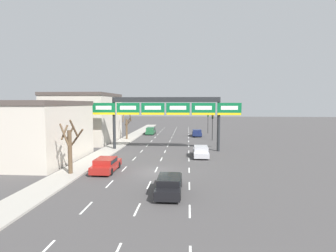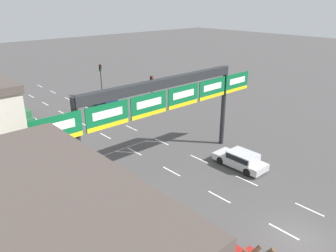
{
  "view_description": "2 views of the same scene",
  "coord_description": "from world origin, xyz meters",
  "px_view_note": "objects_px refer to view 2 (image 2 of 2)",
  "views": [
    {
      "loc": [
        3.16,
        -24.78,
        6.66
      ],
      "look_at": [
        0.64,
        8.06,
        3.82
      ],
      "focal_mm": 28.0,
      "sensor_mm": 36.0,
      "label": 1
    },
    {
      "loc": [
        -15.99,
        -6.25,
        13.08
      ],
      "look_at": [
        -0.87,
        10.45,
        4.36
      ],
      "focal_mm": 35.0,
      "sensor_mm": 36.0,
      "label": 2
    }
  ],
  "objects_px": {
    "car_silver": "(241,159)",
    "traffic_light_mid_block": "(152,88)",
    "tree_bare_closest": "(16,129)",
    "traffic_light_near_gantry": "(101,74)",
    "car_navy": "(107,104)",
    "suv_green": "(20,115)",
    "sign_gantry": "(165,97)"
  },
  "relations": [
    {
      "from": "suv_green",
      "to": "traffic_light_mid_block",
      "type": "relative_size",
      "value": 0.89
    },
    {
      "from": "car_silver",
      "to": "suv_green",
      "type": "xyz_separation_m",
      "value": [
        -9.66,
        23.42,
        0.12
      ]
    },
    {
      "from": "tree_bare_closest",
      "to": "suv_green",
      "type": "bearing_deg",
      "value": 70.01
    },
    {
      "from": "sign_gantry",
      "to": "traffic_light_near_gantry",
      "type": "relative_size",
      "value": 4.52
    },
    {
      "from": "traffic_light_near_gantry",
      "to": "car_silver",
      "type": "bearing_deg",
      "value": -96.11
    },
    {
      "from": "car_navy",
      "to": "traffic_light_mid_block",
      "type": "relative_size",
      "value": 0.85
    },
    {
      "from": "car_silver",
      "to": "tree_bare_closest",
      "type": "distance_m",
      "value": 19.59
    },
    {
      "from": "sign_gantry",
      "to": "suv_green",
      "type": "relative_size",
      "value": 4.83
    },
    {
      "from": "traffic_light_near_gantry",
      "to": "tree_bare_closest",
      "type": "relative_size",
      "value": 0.9
    },
    {
      "from": "sign_gantry",
      "to": "suv_green",
      "type": "distance_m",
      "value": 20.59
    },
    {
      "from": "car_silver",
      "to": "suv_green",
      "type": "distance_m",
      "value": 25.34
    },
    {
      "from": "traffic_light_near_gantry",
      "to": "tree_bare_closest",
      "type": "xyz_separation_m",
      "value": [
        -15.65,
        -11.55,
        -0.77
      ]
    },
    {
      "from": "car_silver",
      "to": "traffic_light_mid_block",
      "type": "xyz_separation_m",
      "value": [
        2.76,
        14.87,
        2.71
      ]
    },
    {
      "from": "suv_green",
      "to": "traffic_light_near_gantry",
      "type": "bearing_deg",
      "value": 12.71
    },
    {
      "from": "traffic_light_mid_block",
      "to": "suv_green",
      "type": "bearing_deg",
      "value": 145.45
    },
    {
      "from": "car_silver",
      "to": "traffic_light_mid_block",
      "type": "relative_size",
      "value": 0.93
    },
    {
      "from": "sign_gantry",
      "to": "suv_green",
      "type": "bearing_deg",
      "value": 104.18
    },
    {
      "from": "sign_gantry",
      "to": "car_navy",
      "type": "xyz_separation_m",
      "value": [
        4.98,
        16.61,
        -5.36
      ]
    },
    {
      "from": "suv_green",
      "to": "traffic_light_near_gantry",
      "type": "xyz_separation_m",
      "value": [
        12.47,
        2.81,
        2.44
      ]
    },
    {
      "from": "tree_bare_closest",
      "to": "sign_gantry",
      "type": "bearing_deg",
      "value": -52.69
    },
    {
      "from": "sign_gantry",
      "to": "traffic_light_mid_block",
      "type": "relative_size",
      "value": 4.3
    },
    {
      "from": "sign_gantry",
      "to": "car_silver",
      "type": "xyz_separation_m",
      "value": [
        4.78,
        -4.12,
        -5.37
      ]
    },
    {
      "from": "sign_gantry",
      "to": "car_silver",
      "type": "distance_m",
      "value": 8.28
    },
    {
      "from": "traffic_light_near_gantry",
      "to": "sign_gantry",
      "type": "bearing_deg",
      "value": -108.94
    },
    {
      "from": "traffic_light_mid_block",
      "to": "car_silver",
      "type": "bearing_deg",
      "value": -100.52
    },
    {
      "from": "traffic_light_mid_block",
      "to": "tree_bare_closest",
      "type": "bearing_deg",
      "value": -179.32
    },
    {
      "from": "car_navy",
      "to": "suv_green",
      "type": "bearing_deg",
      "value": 164.73
    },
    {
      "from": "car_navy",
      "to": "traffic_light_near_gantry",
      "type": "height_order",
      "value": "traffic_light_near_gantry"
    },
    {
      "from": "suv_green",
      "to": "tree_bare_closest",
      "type": "xyz_separation_m",
      "value": [
        -3.18,
        -8.74,
        1.67
      ]
    },
    {
      "from": "car_navy",
      "to": "suv_green",
      "type": "distance_m",
      "value": 10.22
    },
    {
      "from": "tree_bare_closest",
      "to": "car_silver",
      "type": "bearing_deg",
      "value": -48.84
    },
    {
      "from": "car_silver",
      "to": "tree_bare_closest",
      "type": "relative_size",
      "value": 0.88
    }
  ]
}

